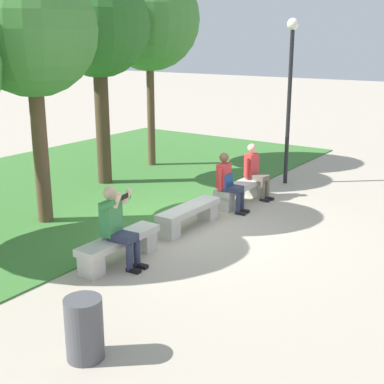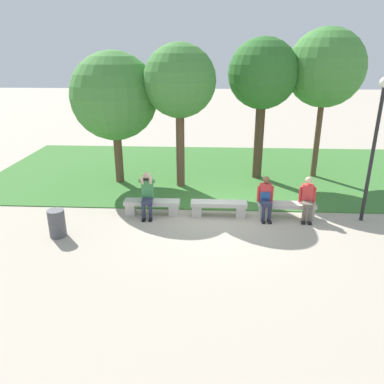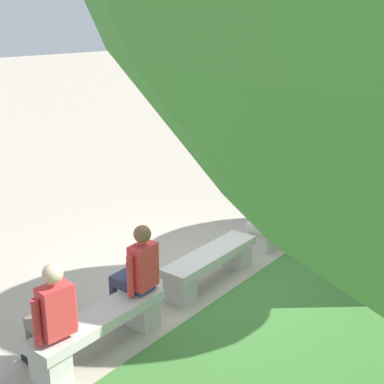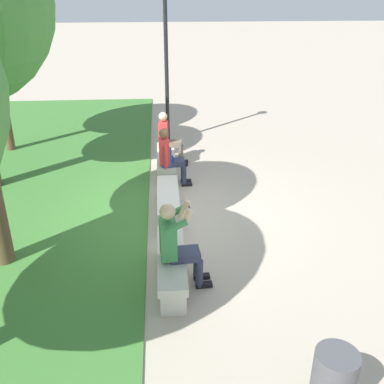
% 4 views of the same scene
% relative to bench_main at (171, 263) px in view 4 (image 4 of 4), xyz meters
% --- Properties ---
extents(ground_plane, '(80.00, 80.00, 0.00)m').
position_rel_bench_main_xyz_m(ground_plane, '(2.01, 0.00, -0.29)').
color(ground_plane, '#B2A593').
extents(bench_main, '(1.67, 0.40, 0.45)m').
position_rel_bench_main_xyz_m(bench_main, '(0.00, 0.00, 0.00)').
color(bench_main, beige).
rests_on(bench_main, ground).
extents(bench_near, '(1.67, 0.40, 0.45)m').
position_rel_bench_main_xyz_m(bench_near, '(2.01, 0.00, 0.00)').
color(bench_near, beige).
rests_on(bench_near, ground).
extents(bench_mid, '(1.67, 0.40, 0.45)m').
position_rel_bench_main_xyz_m(bench_mid, '(4.01, 0.00, 0.00)').
color(bench_mid, beige).
rests_on(bench_mid, ground).
extents(person_photographer, '(0.49, 0.74, 1.32)m').
position_rel_bench_main_xyz_m(person_photographer, '(-0.12, -0.08, 0.44)').
color(person_photographer, black).
rests_on(person_photographer, ground).
extents(person_distant, '(0.48, 0.68, 1.26)m').
position_rel_bench_main_xyz_m(person_distant, '(3.36, -0.07, 0.38)').
color(person_distant, black).
rests_on(person_distant, ground).
extents(person_companion, '(0.48, 0.70, 1.26)m').
position_rel_bench_main_xyz_m(person_companion, '(4.57, -0.07, 0.38)').
color(person_companion, black).
rests_on(person_companion, ground).
extents(backpack, '(0.28, 0.24, 0.43)m').
position_rel_bench_main_xyz_m(backpack, '(3.35, -0.02, 0.33)').
color(backpack, '#234C8C').
rests_on(backpack, bench_mid).
extents(trash_bin, '(0.44, 0.44, 0.75)m').
position_rel_bench_main_xyz_m(trash_bin, '(-2.30, -1.54, 0.08)').
color(trash_bin, '#4C4C51').
rests_on(trash_bin, ground).
extents(lamp_post, '(0.28, 0.28, 4.04)m').
position_rel_bench_main_xyz_m(lamp_post, '(6.18, -0.09, 2.33)').
color(lamp_post, black).
rests_on(lamp_post, ground).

